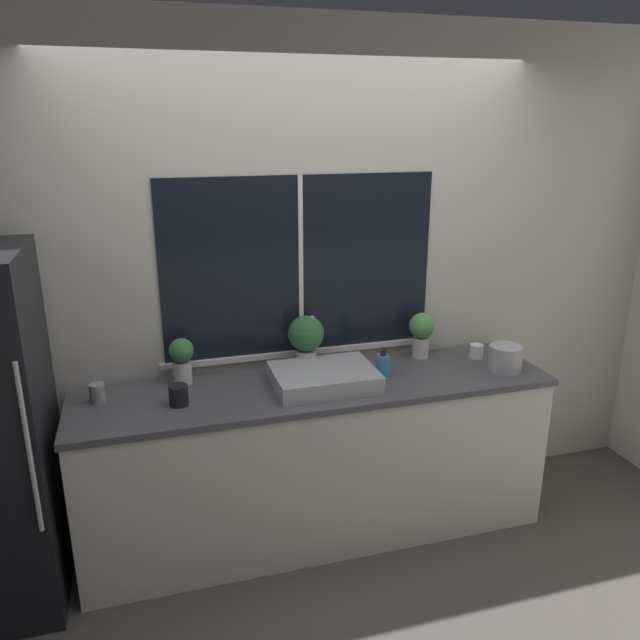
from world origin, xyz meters
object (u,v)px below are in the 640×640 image
potted_plant_left (182,358)px  kettle (505,357)px  potted_plant_center (306,338)px  sink (324,377)px  potted_plant_right (422,331)px  mug_white (476,351)px  mug_black (179,395)px  soap_bottle (383,366)px  mug_grey (97,393)px

potted_plant_left → kettle: bearing=-10.6°
potted_plant_center → kettle: (1.04, -0.32, -0.11)m
sink → potted_plant_left: size_ratio=2.13×
potted_plant_right → mug_white: potted_plant_right is taller
potted_plant_right → kettle: (0.35, -0.32, -0.08)m
potted_plant_center → mug_black: size_ratio=3.08×
potted_plant_left → soap_bottle: size_ratio=1.53×
mug_black → mug_white: size_ratio=1.26×
mug_grey → mug_white: size_ratio=1.21×
soap_bottle → mug_white: 0.64m
sink → soap_bottle: sink is taller
potted_plant_center → soap_bottle: potted_plant_center is taller
potted_plant_center → soap_bottle: size_ratio=1.92×
potted_plant_center → mug_black: potted_plant_center is taller
sink → soap_bottle: (0.33, 0.01, 0.02)m
sink → soap_bottle: bearing=1.5°
mug_white → mug_grey: bearing=-179.5°
soap_bottle → mug_black: bearing=-178.0°
mug_black → kettle: (1.74, -0.06, 0.03)m
soap_bottle → mug_white: (0.62, 0.12, -0.03)m
sink → potted_plant_left: bearing=161.5°
potted_plant_center → potted_plant_left: bearing=180.0°
soap_bottle → potted_plant_center: bearing=148.2°
mug_white → potted_plant_right: bearing=161.4°
sink → mug_white: sink is taller
potted_plant_right → sink: bearing=-160.4°
potted_plant_left → mug_white: size_ratio=3.09×
sink → mug_white: bearing=7.7°
sink → potted_plant_center: bearing=97.5°
mug_grey → mug_black: bearing=-20.5°
potted_plant_right → mug_black: (-1.38, -0.26, -0.11)m
mug_black → mug_white: 1.69m
mug_black → potted_plant_center: bearing=20.3°
potted_plant_left → potted_plant_right: size_ratio=0.93×
mug_white → kettle: (0.05, -0.21, 0.04)m
mug_white → mug_black: bearing=-174.7°
mug_grey → mug_white: (2.06, 0.02, -0.01)m
mug_grey → potted_plant_left: bearing=16.1°
potted_plant_center → mug_grey: size_ratio=3.21×
soap_bottle → sink: bearing=-178.5°
potted_plant_left → soap_bottle: potted_plant_left is taller
sink → mug_grey: bearing=174.2°
sink → mug_black: (-0.73, -0.03, 0.00)m
kettle → soap_bottle: bearing=172.1°
mug_black → kettle: bearing=-1.9°
sink → kettle: (1.00, -0.08, 0.03)m
potted_plant_left → potted_plant_center: size_ratio=0.80×
potted_plant_center → mug_grey: bearing=-173.7°
mug_black → kettle: 1.74m
potted_plant_left → soap_bottle: (1.02, -0.22, -0.07)m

